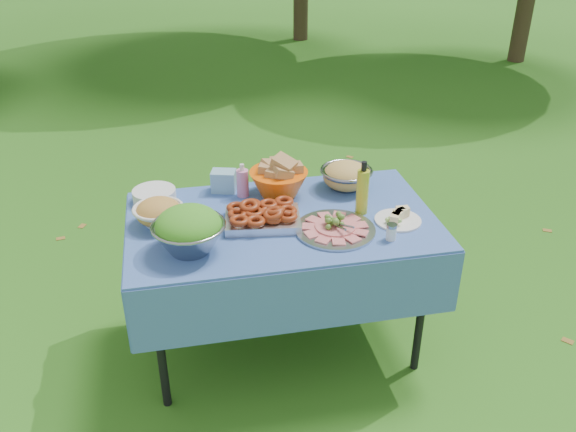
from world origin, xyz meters
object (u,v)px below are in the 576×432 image
(picnic_table, at_px, (282,284))
(oil_bottle, at_px, (363,188))
(bread_bowl, at_px, (279,177))
(plate_stack, at_px, (154,195))
(charcuterie_platter, at_px, (335,223))
(pasta_bowl_steel, at_px, (346,175))
(salad_bowl, at_px, (189,230))

(picnic_table, height_order, oil_bottle, oil_bottle)
(bread_bowl, xyz_separation_m, oil_bottle, (0.36, -0.27, 0.04))
(plate_stack, xyz_separation_m, charcuterie_platter, (0.81, -0.47, 0.01))
(bread_bowl, relative_size, oil_bottle, 1.11)
(charcuterie_platter, bearing_deg, bread_bowl, 114.29)
(plate_stack, bearing_deg, oil_bottle, -18.17)
(pasta_bowl_steel, xyz_separation_m, charcuterie_platter, (-0.17, -0.42, -0.03))
(bread_bowl, bearing_deg, picnic_table, -97.22)
(bread_bowl, bearing_deg, pasta_bowl_steel, 1.44)
(charcuterie_platter, bearing_deg, picnic_table, 144.50)
(pasta_bowl_steel, xyz_separation_m, oil_bottle, (-0.00, -0.28, 0.06))
(salad_bowl, distance_m, charcuterie_platter, 0.67)
(plate_stack, bearing_deg, salad_bowl, -73.72)
(picnic_table, bearing_deg, plate_stack, 152.23)
(picnic_table, relative_size, oil_bottle, 5.43)
(salad_bowl, distance_m, bread_bowl, 0.66)
(plate_stack, relative_size, oil_bottle, 0.80)
(plate_stack, xyz_separation_m, pasta_bowl_steel, (0.98, -0.05, 0.04))
(salad_bowl, bearing_deg, picnic_table, 23.45)
(salad_bowl, height_order, bread_bowl, salad_bowl)
(salad_bowl, bearing_deg, charcuterie_platter, 3.20)
(plate_stack, xyz_separation_m, oil_bottle, (0.98, -0.32, 0.10))
(bread_bowl, distance_m, pasta_bowl_steel, 0.36)
(pasta_bowl_steel, bearing_deg, charcuterie_platter, -112.27)
(picnic_table, distance_m, pasta_bowl_steel, 0.65)
(bread_bowl, distance_m, charcuterie_platter, 0.46)
(plate_stack, bearing_deg, bread_bowl, -5.08)
(salad_bowl, xyz_separation_m, pasta_bowl_steel, (0.84, 0.46, -0.03))
(picnic_table, height_order, salad_bowl, salad_bowl)
(salad_bowl, distance_m, plate_stack, 0.53)
(pasta_bowl_steel, distance_m, oil_bottle, 0.28)
(plate_stack, bearing_deg, charcuterie_platter, -29.98)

